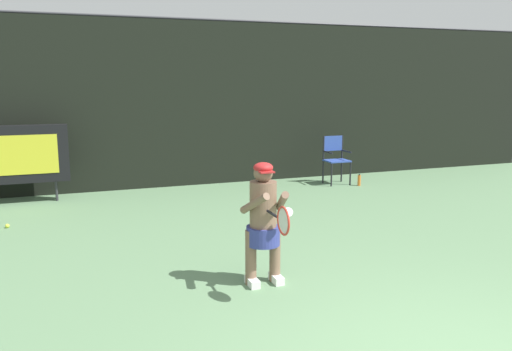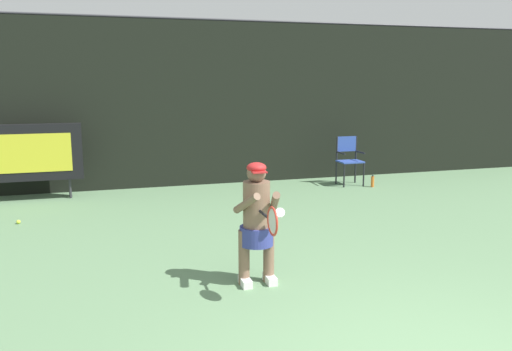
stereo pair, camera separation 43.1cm
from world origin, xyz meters
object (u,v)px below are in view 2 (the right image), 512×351
at_px(scoreboard, 23,153).
at_px(tennis_ball_loose, 18,222).
at_px(umpire_chair, 349,157).
at_px(water_bottle, 373,182).
at_px(tennis_player, 257,219).
at_px(tennis_racket, 272,221).

bearing_deg(scoreboard, tennis_ball_loose, -87.15).
distance_m(scoreboard, tennis_ball_loose, 2.00).
xyz_separation_m(umpire_chair, water_bottle, (0.38, -0.42, -0.50)).
bearing_deg(tennis_player, water_bottle, 48.59).
relative_size(tennis_racket, tennis_ball_loose, 8.85).
height_order(scoreboard, tennis_racket, scoreboard).
distance_m(scoreboard, water_bottle, 7.27).
bearing_deg(tennis_ball_loose, water_bottle, 8.25).
bearing_deg(tennis_ball_loose, tennis_player, -49.51).
relative_size(water_bottle, tennis_racket, 0.44).
height_order(scoreboard, tennis_player, scoreboard).
bearing_deg(tennis_player, umpire_chair, 53.81).
relative_size(umpire_chair, tennis_player, 0.75).
bearing_deg(water_bottle, scoreboard, 174.09).
bearing_deg(water_bottle, tennis_ball_loose, -171.75).
xyz_separation_m(tennis_racket, tennis_ball_loose, (-3.03, 4.15, -0.88)).
bearing_deg(water_bottle, umpire_chair, 132.27).
height_order(umpire_chair, tennis_ball_loose, umpire_chair).
distance_m(tennis_player, tennis_racket, 0.60).
distance_m(umpire_chair, tennis_player, 6.22).
bearing_deg(tennis_racket, tennis_player, 96.19).
bearing_deg(scoreboard, umpire_chair, -2.72).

